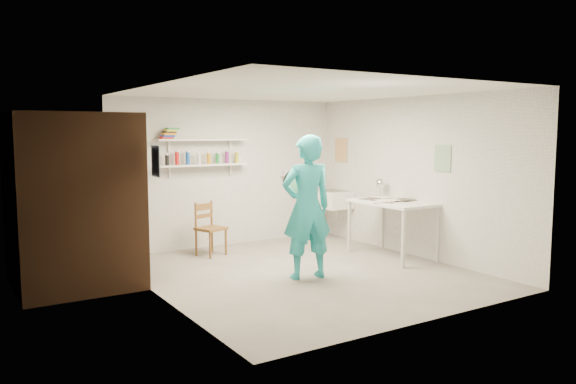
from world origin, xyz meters
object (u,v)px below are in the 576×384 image
wall_clock (295,182)px  wooden_chair (211,229)px  belfast_sink (333,199)px  man (307,207)px  work_table (392,229)px  desk_lamp (381,183)px

wall_clock → wooden_chair: bearing=115.2°
wall_clock → wooden_chair: 1.89m
belfast_sink → wooden_chair: bearing=-178.2°
man → wall_clock: size_ratio=5.56×
belfast_sink → wooden_chair: size_ratio=0.73×
belfast_sink → work_table: bearing=-93.9°
belfast_sink → man: bearing=-134.0°
man → desk_lamp: size_ratio=11.63×
desk_lamp → wooden_chair: bearing=157.1°
man → wooden_chair: size_ratio=2.23×
wall_clock → work_table: 1.97m
belfast_sink → man: 2.70m
desk_lamp → belfast_sink: bearing=95.1°
work_table → desk_lamp: size_ratio=8.00×
belfast_sink → wooden_chair: belfast_sink is taller
man → desk_lamp: (1.97, 0.82, 0.14)m
belfast_sink → desk_lamp: 1.18m
man → wooden_chair: (-0.49, 1.86, -0.51)m
desk_lamp → man: bearing=-157.3°
wall_clock → work_table: bearing=12.7°
wooden_chair → desk_lamp: size_ratio=5.22×
wooden_chair → work_table: work_table is taller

